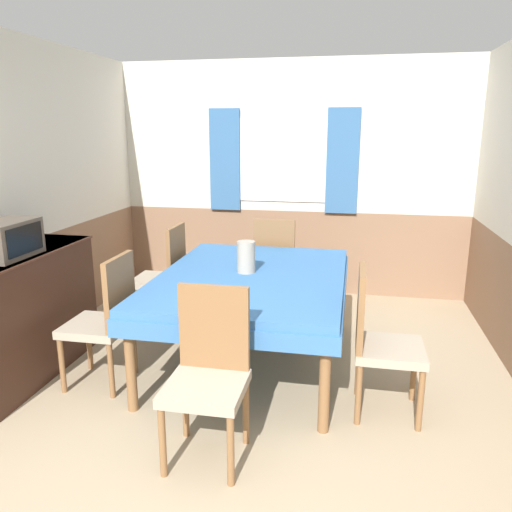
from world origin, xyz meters
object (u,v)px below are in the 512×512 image
at_px(chair_left_near, 106,317).
at_px(chair_head_window, 276,261).
at_px(chair_head_near, 209,369).
at_px(chair_left_far, 165,273).
at_px(chair_right_near, 379,338).
at_px(sideboard, 23,315).
at_px(dining_table, 252,286).
at_px(tv, 7,239).
at_px(vase, 246,257).

distance_m(chair_left_near, chair_head_window, 2.05).
height_order(chair_head_near, chair_left_far, same).
height_order(chair_right_near, sideboard, chair_right_near).
bearing_deg(chair_head_window, dining_table, -90.00).
bearing_deg(chair_left_near, chair_right_near, -90.00).
distance_m(dining_table, chair_head_near, 1.23).
bearing_deg(tv, chair_left_near, 8.64).
distance_m(dining_table, sideboard, 1.75).
xyz_separation_m(chair_head_window, sideboard, (-1.65, -1.80, -0.03)).
bearing_deg(chair_right_near, chair_left_far, -121.14).
distance_m(chair_left_near, sideboard, 0.68).
distance_m(dining_table, chair_right_near, 1.14).
distance_m(dining_table, vase, 0.24).
xyz_separation_m(dining_table, tv, (-1.62, -0.68, 0.46)).
xyz_separation_m(chair_head_near, sideboard, (-1.65, 0.65, -0.03)).
xyz_separation_m(dining_table, chair_left_far, (-0.97, 0.58, -0.11)).
xyz_separation_m(dining_table, chair_head_window, (0.00, 1.23, -0.11)).
height_order(dining_table, chair_head_window, chair_head_window).
distance_m(tv, vase, 1.74).
distance_m(chair_right_near, chair_left_far, 2.26).
distance_m(chair_right_near, sideboard, 2.62).
bearing_deg(chair_left_far, chair_right_near, -121.14).
bearing_deg(chair_right_near, chair_head_near, -56.52).
height_order(chair_right_near, chair_left_far, same).
height_order(sideboard, vase, vase).
distance_m(chair_head_near, chair_left_far, 2.05).
relative_size(chair_head_near, chair_right_near, 1.00).
height_order(dining_table, chair_head_near, chair_head_near).
bearing_deg(dining_table, vase, 139.56).
xyz_separation_m(chair_head_window, tv, (-1.62, -1.91, 0.57)).
bearing_deg(chair_head_near, tv, -18.47).
relative_size(chair_left_near, sideboard, 0.71).
bearing_deg(chair_left_near, chair_left_far, 0.00).
bearing_deg(vase, dining_table, -40.44).
distance_m(chair_head_near, chair_right_near, 1.16).
relative_size(dining_table, chair_right_near, 2.01).
bearing_deg(chair_left_near, chair_head_near, -123.48).
distance_m(chair_head_window, chair_left_far, 1.16).
xyz_separation_m(chair_left_near, sideboard, (-0.68, 0.01, -0.03)).
distance_m(dining_table, chair_left_far, 1.14).
relative_size(dining_table, sideboard, 1.43).
bearing_deg(chair_head_window, tv, -130.32).
bearing_deg(chair_right_near, sideboard, -90.15).
relative_size(chair_left_far, tv, 2.14).
bearing_deg(chair_left_near, sideboard, 89.43).
height_order(dining_table, chair_left_far, chair_left_far).
relative_size(chair_head_near, chair_left_far, 1.00).
height_order(chair_right_near, tv, tv).
height_order(dining_table, chair_left_near, chair_left_near).
xyz_separation_m(chair_left_far, vase, (0.91, -0.54, 0.34)).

